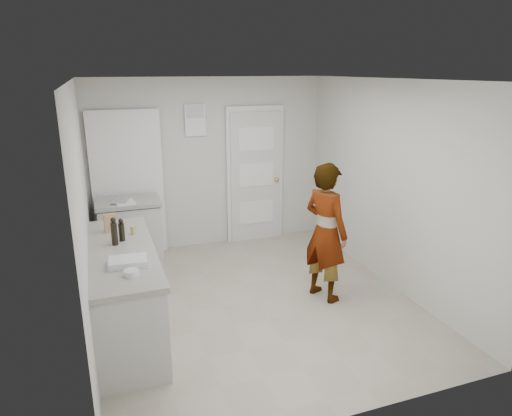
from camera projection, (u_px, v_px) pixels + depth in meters
name	position (u px, v px, depth m)	size (l,w,h in m)	color
ground	(254.00, 301.00, 5.34)	(4.00, 4.00, 0.00)	#A49A8A
room_shell	(200.00, 180.00, 6.75)	(4.00, 4.00, 4.00)	beige
main_counter	(125.00, 295.00, 4.58)	(0.64, 1.96, 0.93)	#B8B8B4
side_counter	(130.00, 235.00, 6.22)	(0.84, 0.61, 0.93)	#B8B8B4
person	(326.00, 232.00, 5.22)	(0.59, 0.39, 1.62)	silver
cake_mix_box	(110.00, 223.00, 4.88)	(0.12, 0.06, 0.20)	#A27151
spice_jar	(133.00, 230.00, 4.82)	(0.06, 0.06, 0.09)	tan
oil_cruet_a	(122.00, 230.00, 4.62)	(0.06, 0.06, 0.24)	black
oil_cruet_b	(114.00, 232.00, 4.50)	(0.06, 0.06, 0.29)	black
baking_dish	(128.00, 262.00, 4.07)	(0.35, 0.26, 0.06)	silver
egg_bowl	(132.00, 273.00, 3.86)	(0.13, 0.13, 0.05)	silver
papers	(125.00, 202.00, 5.97)	(0.24, 0.30, 0.01)	white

